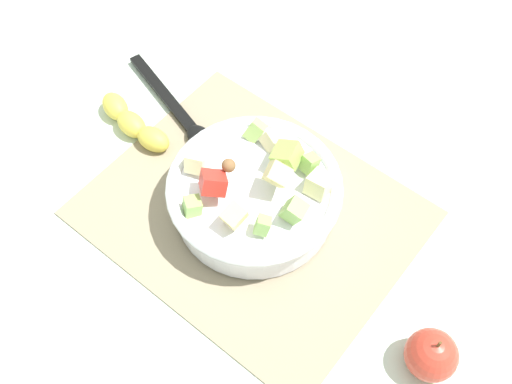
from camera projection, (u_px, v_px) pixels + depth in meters
name	position (u px, v px, depth m)	size (l,w,h in m)	color
ground_plane	(251.00, 214.00, 0.89)	(2.40, 2.40, 0.00)	silver
placemat	(251.00, 213.00, 0.88)	(0.44, 0.36, 0.01)	gray
salad_bowl	(256.00, 195.00, 0.85)	(0.24, 0.24, 0.11)	white
serving_spoon	(183.00, 117.00, 0.97)	(0.24, 0.09, 0.01)	black
whole_apple	(431.00, 355.00, 0.74)	(0.06, 0.06, 0.08)	#BC3828
banana_whole	(133.00, 123.00, 0.95)	(0.15, 0.06, 0.04)	yellow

